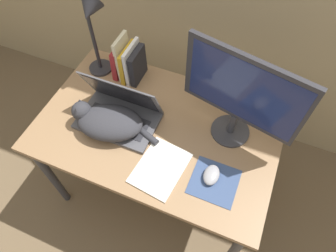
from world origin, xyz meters
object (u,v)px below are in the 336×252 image
object	(u,v)px
external_monitor	(241,95)
computer_mouse	(211,175)
book_row	(129,62)
desk_lamp	(92,24)
notepad	(160,168)
cat	(107,121)
laptop	(119,112)

from	to	relation	value
external_monitor	computer_mouse	world-z (taller)	external_monitor
book_row	desk_lamp	size ratio (longest dim) A/B	0.51
external_monitor	book_row	distance (m)	0.66
computer_mouse	desk_lamp	size ratio (longest dim) A/B	0.21
desk_lamp	notepad	world-z (taller)	desk_lamp
external_monitor	book_row	xyz separation A→B (m)	(-0.62, 0.15, -0.18)
cat	notepad	size ratio (longest dim) A/B	1.53
book_row	notepad	bearing A→B (deg)	-50.48
external_monitor	computer_mouse	bearing A→B (deg)	-92.48
external_monitor	desk_lamp	world-z (taller)	desk_lamp
cat	desk_lamp	size ratio (longest dim) A/B	0.90
external_monitor	notepad	xyz separation A→B (m)	(-0.24, -0.31, -0.27)
laptop	computer_mouse	distance (m)	0.54
desk_lamp	notepad	xyz separation A→B (m)	(0.53, -0.42, -0.33)
cat	notepad	bearing A→B (deg)	-17.75
laptop	computer_mouse	bearing A→B (deg)	-14.21
book_row	cat	bearing A→B (deg)	-79.75
laptop	desk_lamp	distance (m)	0.44
computer_mouse	book_row	bearing A→B (deg)	145.48
cat	notepad	world-z (taller)	cat
cat	desk_lamp	xyz separation A→B (m)	(-0.21, 0.32, 0.27)
notepad	laptop	bearing A→B (deg)	148.97
book_row	desk_lamp	world-z (taller)	desk_lamp
laptop	book_row	world-z (taller)	same
laptop	external_monitor	xyz separation A→B (m)	(0.54, 0.13, 0.23)
cat	external_monitor	bearing A→B (deg)	20.74
external_monitor	laptop	bearing A→B (deg)	-166.03
cat	computer_mouse	world-z (taller)	cat
laptop	desk_lamp	xyz separation A→B (m)	(-0.23, 0.24, 0.28)
desk_lamp	cat	bearing A→B (deg)	-56.63
cat	external_monitor	distance (m)	0.63
cat	laptop	bearing A→B (deg)	74.98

